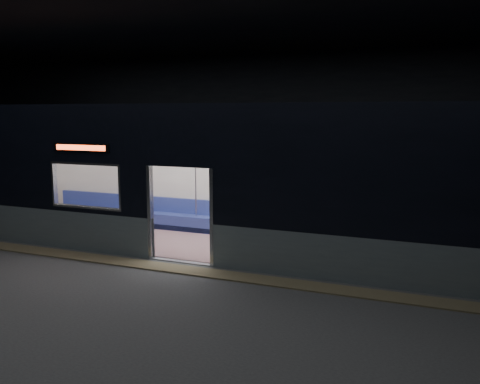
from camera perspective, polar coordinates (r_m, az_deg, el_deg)
The scene contains 7 objects.
station_floor at distance 10.15m, azimuth -9.46°, elevation -9.40°, with size 24.00×14.00×0.01m, color #47494C.
station_envelope at distance 9.66m, azimuth -10.03°, elevation 11.75°, with size 24.00×14.00×5.00m.
tactile_strip at distance 10.60m, azimuth -7.90°, elevation -8.46°, with size 22.80×0.50×0.03m, color #8C7F59.
metro_car at distance 11.95m, azimuth -3.33°, elevation 2.57°, with size 18.00×3.04×3.35m.
passenger at distance 11.99m, azimuth 18.51°, elevation -2.81°, with size 0.47×0.76×1.43m.
handbag at distance 11.78m, azimuth 18.48°, elevation -3.67°, with size 0.29×0.25×0.15m, color black.
transit_map at distance 12.61m, azimuth 6.67°, elevation 1.08°, with size 0.94×0.03×0.61m, color white.
Camera 1 is at (5.09, -8.19, 3.17)m, focal length 38.00 mm.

